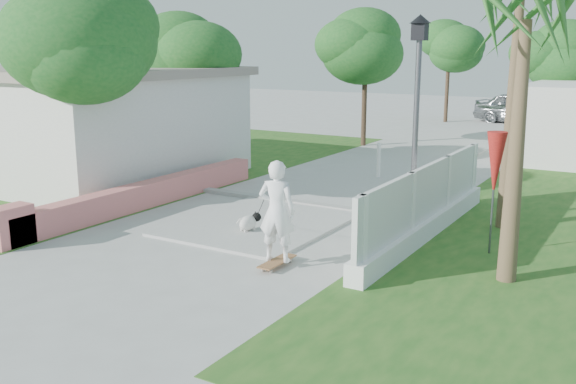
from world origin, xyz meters
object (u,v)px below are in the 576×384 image
Objects in this scene: bollard at (379,160)px; patio_umbrella at (495,165)px; street_lamp at (416,115)px; dog at (249,222)px; skateboarder at (262,208)px; parked_car at (523,109)px.

bollard is 0.47× the size of patio_umbrella.
street_lamp reaches higher than dog.
street_lamp is at bearing 60.34° from dog.
bollard is at bearing 111.52° from dog.
patio_umbrella is (4.60, -5.50, 1.10)m from bollard.
skateboarder is (-1.89, -2.98, -1.60)m from street_lamp.
skateboarder is at bearing -152.43° from patio_umbrella.
patio_umbrella is at bearing -50.09° from bollard.
skateboarder reaches higher than dog.
parked_car is at bearing 95.25° from street_lamp.
bollard is 0.50× the size of skateboarder.
bollard is at bearing -168.06° from parked_car.
dog is at bearing -165.77° from patio_umbrella.
street_lamp is 5.56m from bollard.
parked_car is at bearing 109.95° from dog.
skateboarder is at bearing -165.34° from parked_car.
skateboarder is at bearing -122.37° from street_lamp.
parked_car is (0.75, 16.69, 0.23)m from bollard.
parked_car is at bearing 99.84° from patio_umbrella.
street_lamp is 1.93× the size of patio_umbrella.
parked_car is at bearing -103.91° from skateboarder.
skateboarder is 1.31m from dog.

